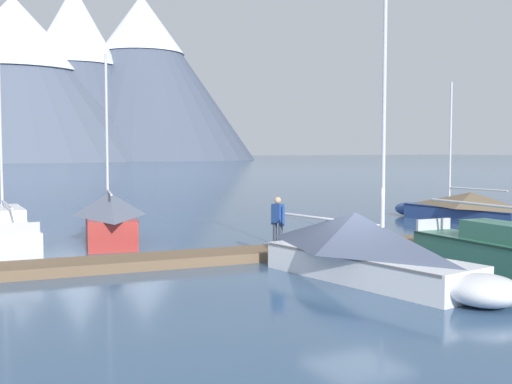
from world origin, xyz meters
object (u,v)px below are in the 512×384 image
sailboat_second_berth (5,232)px  sailboat_mid_dock_port (109,217)px  sailboat_end_of_dock (461,208)px  person_on_dock (278,220)px  sailboat_mid_dock_starboard (370,250)px

sailboat_second_berth → sailboat_mid_dock_port: (3.80, 0.28, 0.30)m
sailboat_second_berth → sailboat_end_of_dock: bearing=-3.9°
sailboat_end_of_dock → sailboat_mid_dock_port: bearing=174.2°
sailboat_second_berth → person_on_dock: (7.55, -6.28, 0.66)m
sailboat_second_berth → sailboat_mid_dock_port: 3.82m
sailboat_second_berth → sailboat_end_of_dock: size_ratio=0.97×
sailboat_mid_dock_starboard → person_on_dock: (-0.39, 4.26, 0.42)m
sailboat_mid_dock_starboard → person_on_dock: size_ratio=4.67×
sailboat_mid_dock_port → sailboat_mid_dock_starboard: (4.15, -10.82, -0.06)m
sailboat_second_berth → person_on_dock: bearing=-39.7°
sailboat_second_berth → sailboat_mid_dock_starboard: sailboat_mid_dock_starboard is taller
sailboat_mid_dock_port → sailboat_mid_dock_starboard: sailboat_mid_dock_starboard is taller
sailboat_end_of_dock → person_on_dock: size_ratio=4.51×
sailboat_mid_dock_port → person_on_dock: sailboat_mid_dock_port is taller
sailboat_mid_dock_starboard → sailboat_end_of_dock: size_ratio=1.03×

